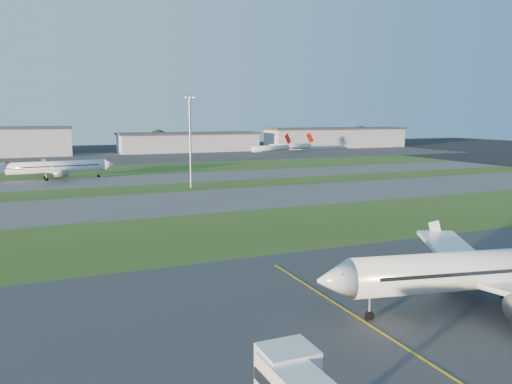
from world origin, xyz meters
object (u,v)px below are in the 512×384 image
light_mast_centre (190,136)px  mini_jet_near (271,148)px  mini_jet_far (290,146)px  airliner_parked (497,270)px  airliner_taxiing (56,167)px

light_mast_centre → mini_jet_near: bearing=55.4°
mini_jet_near → mini_jet_far: bearing=15.3°
mini_jet_far → light_mast_centre: size_ratio=1.11×
airliner_parked → mini_jet_near: airliner_parked is taller
airliner_parked → mini_jet_far: size_ratio=1.36×
airliner_parked → airliner_taxiing: airliner_parked is taller
mini_jet_near → light_mast_centre: size_ratio=1.07×
airliner_parked → light_mast_centre: light_mast_centre is taller
airliner_parked → mini_jet_far: 238.97m
airliner_parked → light_mast_centre: (-4.56, 101.06, 10.50)m
mini_jet_far → light_mast_centre: bearing=-126.7°
mini_jet_far → light_mast_centre: (-92.96, -120.96, 11.53)m
airliner_parked → mini_jet_far: (88.39, 222.02, -1.03)m
airliner_taxiing → mini_jet_near: (110.36, 74.26, -0.76)m
mini_jet_near → light_mast_centre: (-75.27, -109.19, 11.53)m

